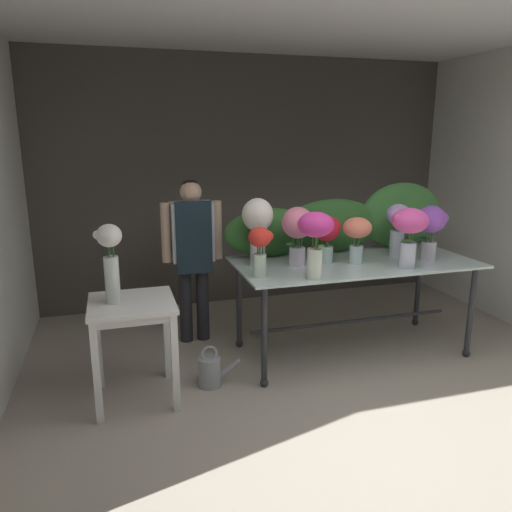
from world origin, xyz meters
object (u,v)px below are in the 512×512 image
florist (192,245)px  vase_fuchsia_lilies (409,229)px  side_table_white (132,316)px  vase_ivory_tulips (257,223)px  vase_coral_snapdragons (357,233)px  vase_crimson_roses (327,234)px  watering_can (210,371)px  vase_violet_freesia (431,225)px  vase_scarlet_stock (260,247)px  vase_lilac_peonies (398,226)px  display_table_glass (354,274)px  vase_rosy_anemones (298,229)px  vase_magenta_dahlias (316,234)px  vase_white_roses_tall (110,259)px

florist → vase_fuchsia_lilies: 1.94m
side_table_white → vase_ivory_tulips: vase_ivory_tulips is taller
vase_coral_snapdragons → vase_crimson_roses: 0.26m
vase_coral_snapdragons → vase_ivory_tulips: 0.86m
side_table_white → watering_can: side_table_white is taller
vase_fuchsia_lilies → vase_violet_freesia: size_ratio=1.04×
side_table_white → watering_can: (0.57, 0.02, -0.53)m
vase_coral_snapdragons → vase_violet_freesia: 0.68m
vase_scarlet_stock → vase_lilac_peonies: bearing=11.7°
display_table_glass → vase_rosy_anemones: 0.69m
vase_lilac_peonies → display_table_glass: bearing=-172.8°
watering_can → florist: bearing=87.8°
vase_crimson_roses → watering_can: vase_crimson_roses is taller
florist → vase_magenta_dahlias: bearing=-53.9°
vase_rosy_anemones → vase_crimson_roses: (0.28, 0.03, -0.06)m
vase_rosy_anemones → watering_can: (-0.83, -0.28, -1.05)m
vase_rosy_anemones → vase_coral_snapdragons: bearing=-9.8°
vase_rosy_anemones → vase_magenta_dahlias: vase_magenta_dahlias is taller
display_table_glass → vase_scarlet_stock: bearing=-166.2°
vase_crimson_roses → side_table_white: bearing=-168.9°
florist → vase_rosy_anemones: florist is taller
vase_ivory_tulips → vase_fuchsia_lilies: bearing=-22.0°
vase_crimson_roses → watering_can: bearing=-164.5°
vase_lilac_peonies → vase_magenta_dahlias: 1.11m
side_table_white → vase_rosy_anemones: 1.53m
side_table_white → vase_violet_freesia: bearing=2.9°
side_table_white → vase_fuchsia_lilies: size_ratio=1.53×
display_table_glass → vase_coral_snapdragons: vase_coral_snapdragons is taller
vase_violet_freesia → watering_can: bearing=-176.9°
vase_crimson_roses → vase_white_roses_tall: bearing=-169.6°
vase_crimson_roses → vase_magenta_dahlias: (-0.29, -0.44, 0.10)m
vase_crimson_roses → vase_rosy_anemones: bearing=-174.4°
vase_fuchsia_lilies → vase_magenta_dahlias: (-0.86, -0.06, 0.01)m
vase_coral_snapdragons → vase_rosy_anemones: vase_rosy_anemones is taller
display_table_glass → vase_lilac_peonies: (0.45, 0.06, 0.40)m
vase_scarlet_stock → vase_white_roses_tall: 1.12m
florist → vase_ivory_tulips: (0.47, -0.53, 0.28)m
display_table_glass → vase_scarlet_stock: vase_scarlet_stock is taller
vase_lilac_peonies → vase_crimson_roses: size_ratio=1.17×
vase_fuchsia_lilies → vase_crimson_roses: bearing=146.2°
vase_lilac_peonies → vase_crimson_roses: vase_lilac_peonies is taller
vase_scarlet_stock → display_table_glass: bearing=13.8°
vase_ivory_tulips → vase_crimson_roses: (0.60, -0.09, -0.11)m
vase_coral_snapdragons → vase_magenta_dahlias: vase_magenta_dahlias is taller
vase_magenta_dahlias → watering_can: size_ratio=1.48×
vase_rosy_anemones → vase_fuchsia_lilies: vase_fuchsia_lilies is taller
vase_magenta_dahlias → display_table_glass: bearing=35.6°
vase_scarlet_stock → vase_crimson_roses: size_ratio=0.97×
vase_white_roses_tall → side_table_white: bearing=-0.2°
vase_magenta_dahlias → vase_coral_snapdragons: bearing=31.5°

